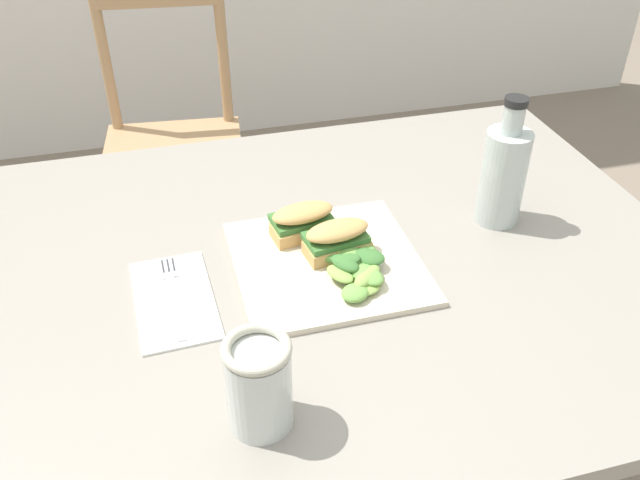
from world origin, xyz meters
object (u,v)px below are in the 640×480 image
Objects in this scene: mason_jar_iced_tea at (259,388)px; sandwich_half_front at (337,238)px; sandwich_half_back at (303,221)px; plate_lunch at (327,262)px; dining_table at (325,321)px; chair_wooden_far at (173,144)px; bottle_cold_brew at (502,179)px; fork_on_napkin at (173,290)px.

sandwich_half_front is at bearing 58.12° from mason_jar_iced_tea.
mason_jar_iced_tea is (-0.14, -0.34, 0.02)m from sandwich_half_back.
mason_jar_iced_tea is at bearing -121.88° from sandwich_half_front.
sandwich_half_front is (0.02, 0.01, 0.03)m from plate_lunch.
mason_jar_iced_tea reaches higher than dining_table.
plate_lunch is 2.61× the size of sandwich_half_back.
sandwich_half_front is at bearing -57.48° from sandwich_half_back.
dining_table is 10.83× the size of sandwich_half_front.
chair_wooden_far is 1.35m from mason_jar_iced_tea.
plate_lunch is 0.32m from bottle_cold_brew.
dining_table is 10.83× the size of sandwich_half_back.
plate_lunch is at bearing -75.22° from sandwich_half_back.
bottle_cold_brew is (0.31, 0.05, 0.07)m from plate_lunch.
sandwich_half_front is 1.00× the size of sandwich_half_back.
chair_wooden_far is at bearing 86.87° from fork_on_napkin.
mason_jar_iced_tea is (0.02, -1.31, 0.35)m from chair_wooden_far.
dining_table is at bearing 82.54° from plate_lunch.
sandwich_half_back is 0.49× the size of bottle_cold_brew.
sandwich_half_back is 0.23m from fork_on_napkin.
bottle_cold_brew is at bearing 5.70° from fork_on_napkin.
mason_jar_iced_tea reaches higher than sandwich_half_back.
dining_table is 0.13m from plate_lunch.
mason_jar_iced_tea is (-0.16, -0.28, 0.18)m from dining_table.
mason_jar_iced_tea reaches higher than sandwich_half_front.
fork_on_napkin is 0.55m from bottle_cold_brew.
chair_wooden_far reaches higher than mason_jar_iced_tea.
plate_lunch is 1.27× the size of bottle_cold_brew.
mason_jar_iced_tea is at bearing -119.10° from dining_table.
chair_wooden_far reaches higher than plate_lunch.
dining_table is at bearing -173.50° from bottle_cold_brew.
chair_wooden_far is 1.10m from plate_lunch.
sandwich_half_back is at bearing 20.15° from fork_on_napkin.
mason_jar_iced_tea is at bearing -145.78° from bottle_cold_brew.
chair_wooden_far is at bearing 99.73° from plate_lunch.
chair_wooden_far is (-0.18, 1.03, -0.16)m from dining_table.
sandwich_half_front is (0.02, -0.00, 0.17)m from dining_table.
mason_jar_iced_tea is (-0.16, -0.27, 0.05)m from plate_lunch.
bottle_cold_brew is (0.55, 0.05, 0.07)m from fork_on_napkin.
plate_lunch is 2.27× the size of mason_jar_iced_tea.
dining_table is 0.17m from sandwich_half_front.
sandwich_half_front and sandwich_half_back have the same top height.
sandwich_half_front reaches higher than fork_on_napkin.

